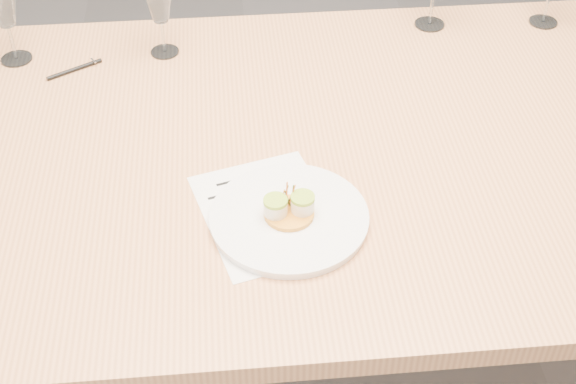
{
  "coord_description": "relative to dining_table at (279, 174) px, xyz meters",
  "views": [
    {
      "loc": [
        -0.09,
        -1.18,
        1.7
      ],
      "look_at": [
        0.0,
        -0.18,
        0.8
      ],
      "focal_mm": 50.0,
      "sensor_mm": 36.0,
      "label": 1
    }
  ],
  "objects": [
    {
      "name": "ground",
      "position": [
        0.0,
        0.0,
        -0.68
      ],
      "size": [
        7.0,
        7.0,
        0.0
      ],
      "primitive_type": "plane",
      "color": "slate",
      "rests_on": "ground"
    },
    {
      "name": "dining_table",
      "position": [
        0.0,
        0.0,
        0.0
      ],
      "size": [
        2.4,
        1.0,
        0.75
      ],
      "color": "tan",
      "rests_on": "ground"
    },
    {
      "name": "dinner_plate",
      "position": [
        0.0,
        -0.2,
        0.08
      ],
      "size": [
        0.27,
        0.27,
        0.07
      ],
      "rotation": [
        0.0,
        0.0,
        0.41
      ],
      "color": "white",
      "rests_on": "dining_table"
    },
    {
      "name": "recipe_sheet",
      "position": [
        -0.03,
        -0.18,
        0.07
      ],
      "size": [
        0.28,
        0.32,
        0.0
      ],
      "rotation": [
        0.0,
        0.0,
        0.27
      ],
      "color": "white",
      "rests_on": "dining_table"
    },
    {
      "name": "ballpoint_pen",
      "position": [
        -0.41,
        0.3,
        0.07
      ],
      "size": [
        0.11,
        0.07,
        0.01
      ],
      "rotation": [
        0.0,
        0.0,
        0.53
      ],
      "color": "black",
      "rests_on": "dining_table"
    },
    {
      "name": "wine_glass_0",
      "position": [
        -0.54,
        0.36,
        0.2
      ],
      "size": [
        0.08,
        0.08,
        0.19
      ],
      "color": "white",
      "rests_on": "dining_table"
    },
    {
      "name": "wine_glass_1",
      "position": [
        -0.22,
        0.35,
        0.19
      ],
      "size": [
        0.07,
        0.07,
        0.18
      ],
      "color": "white",
      "rests_on": "dining_table"
    }
  ]
}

